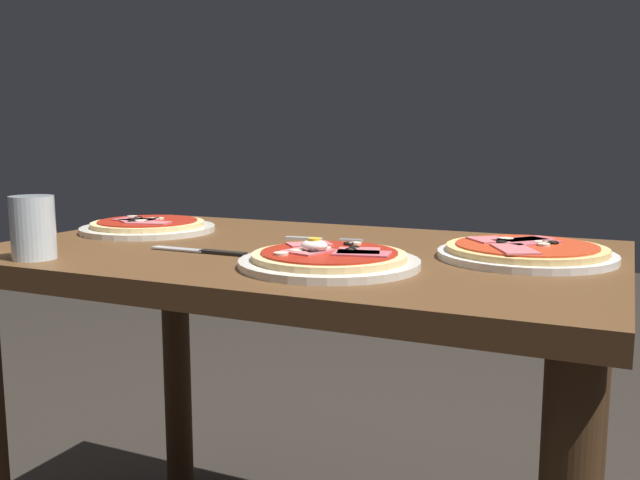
{
  "coord_description": "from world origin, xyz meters",
  "views": [
    {
      "loc": [
        0.55,
        -1.12,
        0.93
      ],
      "look_at": [
        0.07,
        -0.07,
        0.76
      ],
      "focal_mm": 38.39,
      "sensor_mm": 36.0,
      "label": 1
    }
  ],
  "objects": [
    {
      "name": "dining_table",
      "position": [
        0.0,
        0.0,
        0.6
      ],
      "size": [
        1.13,
        0.7,
        0.73
      ],
      "color": "brown",
      "rests_on": "ground"
    },
    {
      "name": "pizza_foreground",
      "position": [
        0.12,
        -0.14,
        0.74
      ],
      "size": [
        0.29,
        0.29,
        0.05
      ],
      "color": "silver",
      "rests_on": "dining_table"
    },
    {
      "name": "pizza_across_left",
      "position": [
        -0.4,
        0.06,
        0.74
      ],
      "size": [
        0.29,
        0.29,
        0.03
      ],
      "color": "silver",
      "rests_on": "dining_table"
    },
    {
      "name": "pizza_across_right",
      "position": [
        0.39,
        0.06,
        0.74
      ],
      "size": [
        0.3,
        0.3,
        0.03
      ],
      "color": "white",
      "rests_on": "dining_table"
    },
    {
      "name": "water_glass_near",
      "position": [
        -0.36,
        -0.28,
        0.77
      ],
      "size": [
        0.07,
        0.07,
        0.11
      ],
      "color": "silver",
      "rests_on": "dining_table"
    },
    {
      "name": "fork",
      "position": [
        -0.01,
        0.1,
        0.73
      ],
      "size": [
        0.16,
        0.04,
        0.0
      ],
      "color": "silver",
      "rests_on": "dining_table"
    },
    {
      "name": "knife",
      "position": [
        -0.13,
        -0.12,
        0.73
      ],
      "size": [
        0.2,
        0.02,
        0.01
      ],
      "color": "silver",
      "rests_on": "dining_table"
    }
  ]
}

